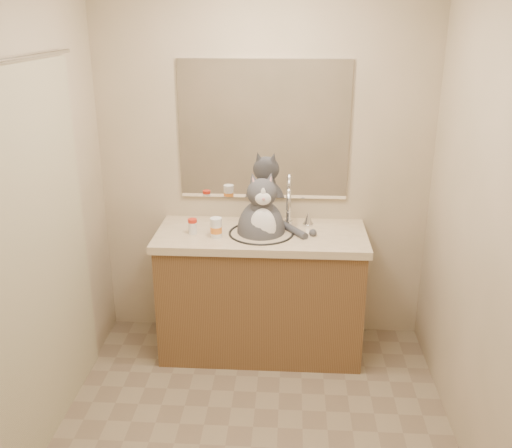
{
  "coord_description": "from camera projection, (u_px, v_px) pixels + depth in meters",
  "views": [
    {
      "loc": [
        0.18,
        -2.42,
        2.15
      ],
      "look_at": [
        -0.01,
        0.65,
        1.02
      ],
      "focal_mm": 40.0,
      "sensor_mm": 36.0,
      "label": 1
    }
  ],
  "objects": [
    {
      "name": "pill_bottle_redcap",
      "position": [
        193.0,
        226.0,
        3.59
      ],
      "size": [
        0.06,
        0.06,
        0.1
      ],
      "rotation": [
        0.0,
        0.0,
        0.01
      ],
      "color": "white",
      "rests_on": "vanity"
    },
    {
      "name": "mirror",
      "position": [
        264.0,
        131.0,
        3.68
      ],
      "size": [
        1.1,
        0.02,
        0.9
      ],
      "primitive_type": "cube",
      "color": "white",
      "rests_on": "room"
    },
    {
      "name": "vanity",
      "position": [
        261.0,
        290.0,
        3.77
      ],
      "size": [
        1.34,
        0.59,
        1.12
      ],
      "color": "brown",
      "rests_on": "ground"
    },
    {
      "name": "shower_curtain",
      "position": [
        41.0,
        256.0,
        2.82
      ],
      "size": [
        0.02,
        1.3,
        1.93
      ],
      "color": "#B9AF8B",
      "rests_on": "ground"
    },
    {
      "name": "pill_bottle_orange",
      "position": [
        216.0,
        228.0,
        3.53
      ],
      "size": [
        0.08,
        0.08,
        0.13
      ],
      "rotation": [
        0.0,
        0.0,
        0.02
      ],
      "color": "white",
      "rests_on": "vanity"
    },
    {
      "name": "room",
      "position": [
        250.0,
        236.0,
        2.61
      ],
      "size": [
        2.22,
        2.52,
        2.42
      ],
      "color": "gray",
      "rests_on": "ground"
    },
    {
      "name": "grey_canister",
      "position": [
        216.0,
        224.0,
        3.67
      ],
      "size": [
        0.05,
        0.05,
        0.08
      ],
      "rotation": [
        0.0,
        0.0,
        0.08
      ],
      "color": "gray",
      "rests_on": "vanity"
    },
    {
      "name": "cat",
      "position": [
        262.0,
        227.0,
        3.62
      ],
      "size": [
        0.48,
        0.38,
        0.61
      ],
      "rotation": [
        0.0,
        0.0,
        0.15
      ],
      "color": "#48484D",
      "rests_on": "vanity"
    }
  ]
}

